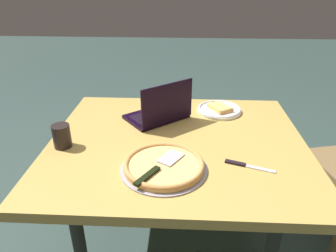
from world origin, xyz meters
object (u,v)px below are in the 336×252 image
object	(u,v)px
pizza_plate	(219,109)
pizza_tray	(164,166)
drink_cup	(62,136)
laptop	(160,112)
table_knife	(244,165)
dining_table	(177,152)

from	to	relation	value
pizza_plate	pizza_tray	xyz separation A→B (m)	(-0.28, -0.59, 0.01)
pizza_plate	drink_cup	distance (m)	0.87
pizza_tray	laptop	bearing A→B (deg)	96.26
pizza_plate	drink_cup	bearing A→B (deg)	-150.49
drink_cup	pizza_plate	bearing A→B (deg)	29.51
laptop	table_knife	size ratio (longest dim) A/B	1.87
dining_table	table_knife	size ratio (longest dim) A/B	6.00
dining_table	drink_cup	xyz separation A→B (m)	(-0.52, -0.08, 0.12)
dining_table	laptop	xyz separation A→B (m)	(-0.10, 0.22, 0.12)
table_knife	drink_cup	world-z (taller)	drink_cup
laptop	pizza_plate	xyz separation A→B (m)	(0.33, 0.13, -0.04)
pizza_tray	drink_cup	world-z (taller)	drink_cup
pizza_tray	drink_cup	bearing A→B (deg)	161.44
dining_table	drink_cup	size ratio (longest dim) A/B	11.17
pizza_plate	table_knife	xyz separation A→B (m)	(0.05, -0.54, -0.01)
pizza_plate	dining_table	bearing A→B (deg)	-123.96
dining_table	pizza_tray	size ratio (longest dim) A/B	3.38
table_knife	drink_cup	size ratio (longest dim) A/B	1.86
dining_table	laptop	bearing A→B (deg)	114.61
laptop	dining_table	bearing A→B (deg)	-65.39
pizza_tray	table_knife	bearing A→B (deg)	7.01
dining_table	pizza_tray	bearing A→B (deg)	-101.38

